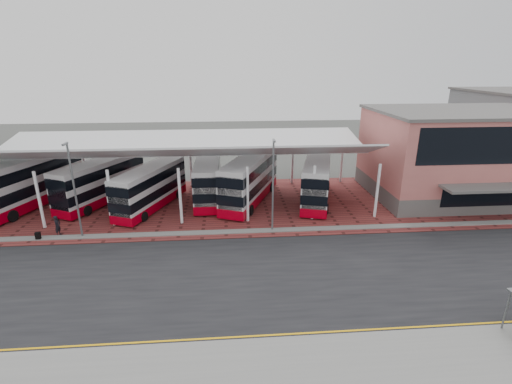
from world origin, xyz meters
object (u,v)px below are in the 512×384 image
terminal (460,154)px  bus_3 (208,179)px  bus_0 (30,182)px  bus_1 (101,182)px  pedestrian (58,226)px  bus_2 (151,188)px  bus_4 (250,180)px  bus_5 (317,180)px

terminal → bus_3: 26.92m
bus_0 → bus_1: (6.75, 0.48, -0.28)m
terminal → pedestrian: terminal is taller
bus_3 → terminal: bearing=-1.5°
bus_2 → bus_4: 9.96m
pedestrian → terminal: bearing=-68.6°
bus_4 → bus_0: bearing=-158.8°
bus_1 → bus_2: 5.73m
bus_1 → bus_5: bearing=22.7°
terminal → bus_3: size_ratio=1.75×
bus_2 → bus_5: bus_5 is taller
bus_4 → pedestrian: bearing=-135.1°
bus_3 → bus_5: bus_5 is taller
bus_1 → bus_3: (10.93, 0.25, -0.04)m
terminal → bus_5: 15.72m
bus_2 → pedestrian: size_ratio=5.87×
bus_2 → bus_4: bus_4 is taller
bus_2 → bus_4: bearing=27.7°
bus_1 → pedestrian: (-1.34, -7.81, -1.32)m
terminal → bus_3: (-26.79, 0.90, -2.44)m
bus_3 → bus_1: bearing=-178.3°
bus_0 → bus_1: 6.77m
terminal → bus_2: terminal is taller
bus_0 → pedestrian: (5.41, -7.33, -1.60)m
bus_1 → bus_4: 15.29m
bus_1 → bus_5: size_ratio=0.97×
bus_3 → bus_4: bearing=-15.2°
bus_0 → bus_4: (22.02, -0.48, -0.14)m
bus_3 → bus_5: (11.27, -1.55, 0.05)m
bus_0 → bus_1: bus_0 is taller
terminal → pedestrian: size_ratio=10.52×
bus_4 → terminal: bearing=23.2°
bus_3 → bus_4: bus_4 is taller
terminal → bus_4: size_ratio=1.59×
terminal → pedestrian: bearing=-169.6°
bus_4 → bus_3: bearing=-173.1°
bus_0 → bus_2: size_ratio=1.20×
bus_4 → bus_1: bearing=-161.1°
bus_3 → bus_2: bearing=-157.4°
bus_0 → bus_5: 28.96m
terminal → bus_1: bearing=179.0°
bus_2 → bus_0: bearing=-165.7°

